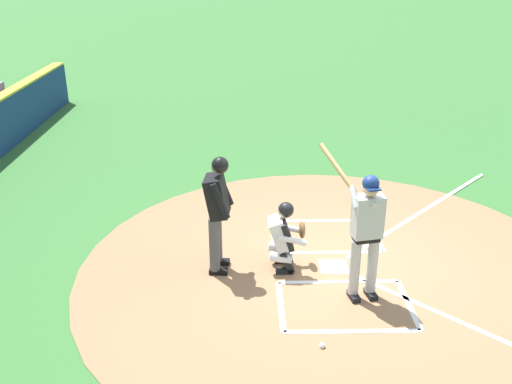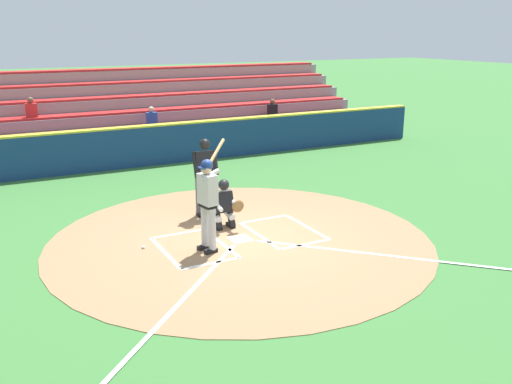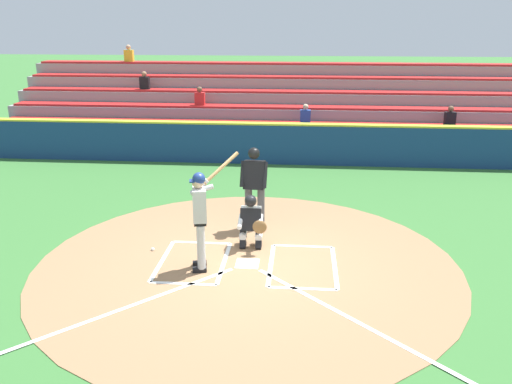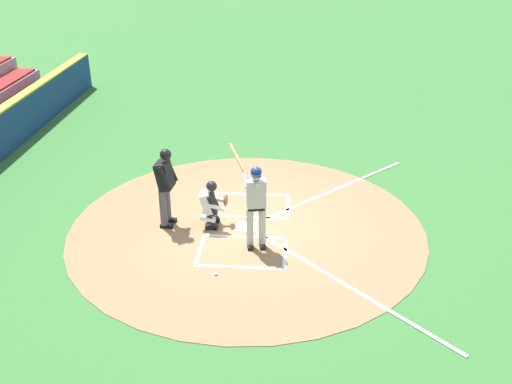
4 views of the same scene
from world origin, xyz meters
TOP-DOWN VIEW (x-y plane):
  - ground_plane at (0.00, 0.00)m, footprint 120.00×120.00m
  - dirt_circle at (0.00, 0.00)m, footprint 8.00×8.00m
  - home_plate_and_chalk at (0.00, 0.88)m, footprint 7.93×4.91m
  - batter at (0.82, 0.26)m, footprint 0.86×0.85m
  - catcher at (-0.00, -0.79)m, footprint 0.59×0.60m
  - plate_umpire at (0.03, -1.80)m, footprint 0.60×0.45m
  - baseball at (1.96, -0.44)m, footprint 0.07×0.07m

SIDE VIEW (x-z plane):
  - ground_plane at x=0.00m, z-range 0.00..0.00m
  - dirt_circle at x=0.00m, z-range 0.00..0.01m
  - home_plate_and_chalk at x=0.00m, z-range 0.01..0.02m
  - baseball at x=1.96m, z-range 0.00..0.07m
  - catcher at x=0.00m, z-range 0.02..1.15m
  - plate_umpire at x=0.03m, z-range 0.14..2.01m
  - batter at x=0.82m, z-range 0.04..2.16m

